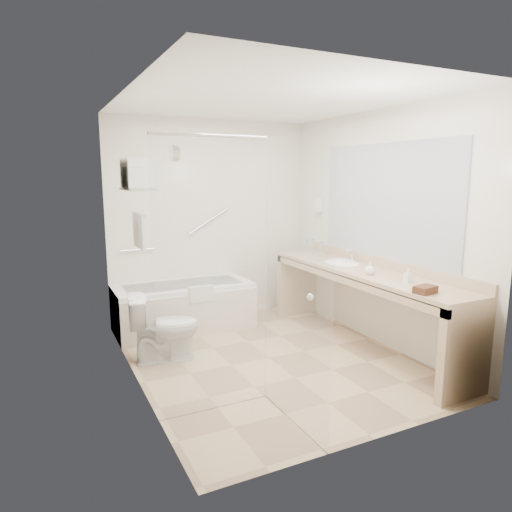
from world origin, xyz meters
name	(u,v)px	position (x,y,z in m)	size (l,w,h in m)	color
floor	(269,358)	(0.00, 0.00, 0.00)	(3.20, 3.20, 0.00)	tan
ceiling	(270,100)	(0.00, 0.00, 2.50)	(2.60, 3.20, 0.10)	white
wall_back	(211,221)	(0.00, 1.60, 1.25)	(2.60, 0.10, 2.50)	beige
wall_front	(384,264)	(0.00, -1.60, 1.25)	(2.60, 0.10, 2.50)	beige
wall_left	(133,244)	(-1.30, 0.00, 1.25)	(0.10, 3.20, 2.50)	beige
wall_right	(375,229)	(1.30, 0.00, 1.25)	(0.10, 3.20, 2.50)	beige
bathtub	(184,307)	(-0.50, 1.24, 0.28)	(1.60, 0.73, 0.59)	white
grab_bar_short	(138,250)	(-0.95, 1.56, 0.95)	(0.03, 0.03, 0.40)	silver
grab_bar_long	(209,221)	(-0.05, 1.56, 1.25)	(0.03, 0.03, 0.60)	silver
shower_enclosure	(252,280)	(-0.63, -0.93, 1.07)	(0.96, 0.91, 2.11)	silver
towel_shelf	(137,183)	(-1.17, 0.35, 1.75)	(0.24, 0.55, 0.81)	silver
vanity_counter	(362,289)	(1.02, -0.15, 0.64)	(0.55, 2.70, 0.95)	tan
sink	(342,265)	(1.05, 0.25, 0.82)	(0.40, 0.52, 0.14)	white
faucet	(353,255)	(1.20, 0.25, 0.93)	(0.03, 0.03, 0.14)	silver
mirror	(386,202)	(1.29, -0.15, 1.55)	(0.02, 2.00, 1.20)	#A5A9B1
hairdryer_unit	(318,205)	(1.25, 1.05, 1.45)	(0.08, 0.10, 0.18)	silver
toilet	(164,328)	(-0.95, 0.43, 0.33)	(0.38, 0.68, 0.67)	white
amenity_basket	(425,290)	(0.86, -1.16, 0.88)	(0.19, 0.12, 0.06)	#4B291B
soap_bottle_a	(408,279)	(1.02, -0.80, 0.88)	(0.06, 0.13, 0.06)	silver
soap_bottle_b	(370,270)	(0.92, -0.39, 0.90)	(0.10, 0.13, 0.10)	silver
water_bottle_left	(307,248)	(0.99, 0.88, 0.93)	(0.06, 0.06, 0.19)	silver
water_bottle_mid	(313,247)	(1.07, 0.87, 0.94)	(0.06, 0.06, 0.20)	silver
water_bottle_right	(322,250)	(1.05, 0.65, 0.94)	(0.06, 0.06, 0.19)	silver
drinking_glass_near	(345,261)	(1.00, 0.13, 0.89)	(0.06, 0.06, 0.08)	silver
drinking_glass_far	(319,257)	(0.87, 0.43, 0.90)	(0.08, 0.08, 0.10)	silver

